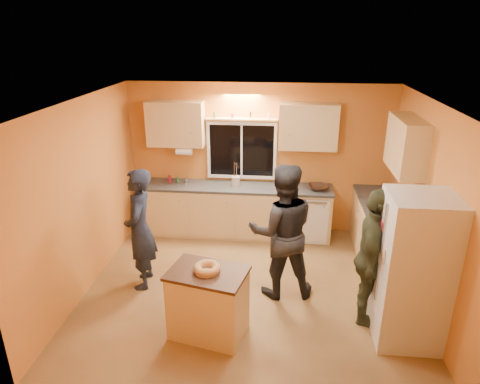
# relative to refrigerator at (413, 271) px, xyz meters

# --- Properties ---
(ground) EXTENTS (4.50, 4.50, 0.00)m
(ground) POSITION_rel_refrigerator_xyz_m (-1.89, 0.80, -0.90)
(ground) COLOR brown
(ground) RESTS_ON ground
(room_shell) EXTENTS (4.54, 4.04, 2.61)m
(room_shell) POSITION_rel_refrigerator_xyz_m (-1.77, 1.21, 0.72)
(room_shell) COLOR orange
(room_shell) RESTS_ON ground
(back_counter) EXTENTS (4.23, 0.62, 0.90)m
(back_counter) POSITION_rel_refrigerator_xyz_m (-1.88, 2.50, -0.45)
(back_counter) COLOR #DDB974
(back_counter) RESTS_ON ground
(right_counter) EXTENTS (0.62, 1.84, 0.90)m
(right_counter) POSITION_rel_refrigerator_xyz_m (0.06, 1.30, -0.45)
(right_counter) COLOR #DDB974
(right_counter) RESTS_ON ground
(refrigerator) EXTENTS (0.72, 0.70, 1.80)m
(refrigerator) POSITION_rel_refrigerator_xyz_m (0.00, 0.00, 0.00)
(refrigerator) COLOR silver
(refrigerator) RESTS_ON ground
(island) EXTENTS (0.99, 0.78, 0.85)m
(island) POSITION_rel_refrigerator_xyz_m (-2.30, -0.17, -0.47)
(island) COLOR #DDB974
(island) RESTS_ON ground
(bundt_pastry) EXTENTS (0.31, 0.31, 0.09)m
(bundt_pastry) POSITION_rel_refrigerator_xyz_m (-2.30, -0.17, -0.00)
(bundt_pastry) COLOR #B6894A
(bundt_pastry) RESTS_ON island
(person_left) EXTENTS (0.50, 0.68, 1.72)m
(person_left) POSITION_rel_refrigerator_xyz_m (-3.40, 0.79, -0.04)
(person_left) COLOR black
(person_left) RESTS_ON ground
(person_center) EXTENTS (1.00, 0.83, 1.86)m
(person_center) POSITION_rel_refrigerator_xyz_m (-1.47, 0.77, 0.03)
(person_center) COLOR black
(person_center) RESTS_ON ground
(person_right) EXTENTS (0.65, 1.10, 1.75)m
(person_right) POSITION_rel_refrigerator_xyz_m (-0.39, 0.28, -0.03)
(person_right) COLOR #2D3421
(person_right) RESTS_ON ground
(mixing_bowl) EXTENTS (0.34, 0.34, 0.08)m
(mixing_bowl) POSITION_rel_refrigerator_xyz_m (-0.88, 2.47, 0.04)
(mixing_bowl) COLOR black
(mixing_bowl) RESTS_ON back_counter
(utensil_crock) EXTENTS (0.14, 0.14, 0.17)m
(utensil_crock) POSITION_rel_refrigerator_xyz_m (-2.27, 2.51, 0.09)
(utensil_crock) COLOR beige
(utensil_crock) RESTS_ON back_counter
(potted_plant) EXTENTS (0.32, 0.30, 0.28)m
(potted_plant) POSITION_rel_refrigerator_xyz_m (0.12, 0.53, 0.14)
(potted_plant) COLOR gray
(potted_plant) RESTS_ON right_counter
(red_box) EXTENTS (0.18, 0.15, 0.07)m
(red_box) POSITION_rel_refrigerator_xyz_m (0.12, 1.31, 0.04)
(red_box) COLOR maroon
(red_box) RESTS_ON right_counter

